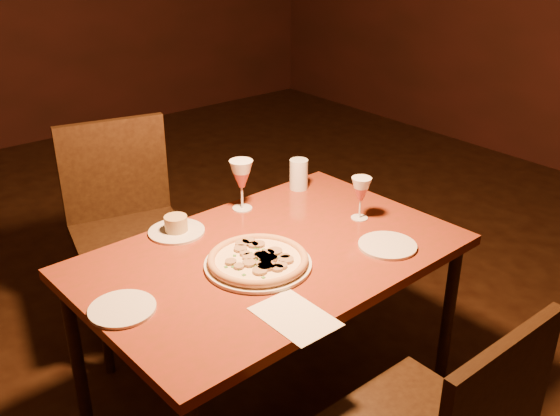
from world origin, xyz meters
TOP-DOWN VIEW (x-y plane):
  - floor at (0.00, 0.00)m, footprint 7.00×7.00m
  - dining_table at (-0.25, -0.26)m, footprint 1.34×0.89m
  - chair_far at (-0.41, 0.56)m, footprint 0.56×0.56m
  - pizza_plate at (-0.35, -0.31)m, footprint 0.36×0.36m
  - ramekin_saucer at (-0.43, 0.07)m, footprint 0.21×0.21m
  - wine_glass_far at (-0.12, 0.09)m, footprint 0.09×0.09m
  - wine_glass_right at (0.18, -0.27)m, footprint 0.08×0.08m
  - water_tumbler at (0.18, 0.10)m, footprint 0.08×0.08m
  - side_plate_left at (-0.81, -0.26)m, footprint 0.20×0.20m
  - side_plate_near at (0.09, -0.49)m, footprint 0.21×0.21m
  - menu_card at (-0.44, -0.61)m, footprint 0.17×0.25m

SIDE VIEW (x-z plane):
  - floor at x=0.00m, z-range 0.00..0.00m
  - chair_far at x=-0.41m, z-range 0.06..1.03m
  - dining_table at x=-0.25m, z-range 0.29..0.99m
  - menu_card at x=-0.44m, z-range 0.70..0.70m
  - side_plate_left at x=-0.81m, z-range 0.70..0.71m
  - side_plate_near at x=0.09m, z-range 0.70..0.71m
  - pizza_plate at x=-0.35m, z-range 0.70..0.74m
  - ramekin_saucer at x=-0.43m, z-range 0.69..0.75m
  - water_tumbler at x=0.18m, z-range 0.70..0.83m
  - wine_glass_right at x=0.18m, z-range 0.70..0.87m
  - wine_glass_far at x=-0.12m, z-range 0.70..0.90m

